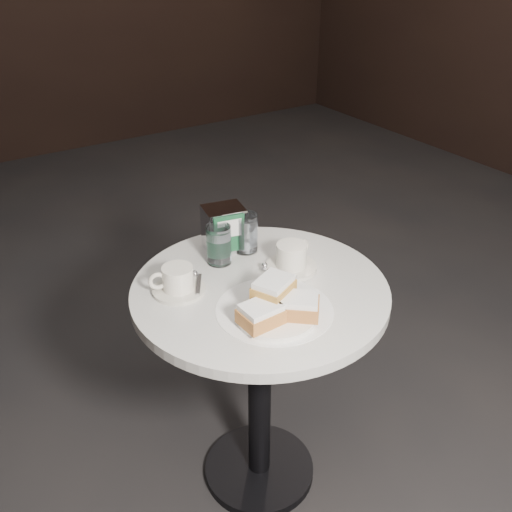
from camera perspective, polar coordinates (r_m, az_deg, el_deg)
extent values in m
plane|color=black|center=(2.05, 0.33, -20.72)|extent=(7.00, 7.00, 0.00)
cylinder|color=black|center=(2.04, 0.33, -20.46)|extent=(0.36, 0.36, 0.03)
cylinder|color=black|center=(1.78, 0.36, -13.31)|extent=(0.07, 0.07, 0.70)
cylinder|color=white|center=(1.55, 0.40, -3.50)|extent=(0.70, 0.70, 0.03)
cylinder|color=white|center=(1.46, 1.84, -5.37)|extent=(0.36, 0.36, 0.00)
cylinder|color=white|center=(1.42, 2.00, -6.02)|extent=(0.24, 0.24, 0.01)
cube|color=#C27D3B|center=(1.38, 0.48, -6.06)|extent=(0.10, 0.08, 0.04)
cube|color=white|center=(1.36, 0.49, -5.19)|extent=(0.10, 0.08, 0.01)
cube|color=#BB7539|center=(1.41, 4.29, -5.21)|extent=(0.13, 0.12, 0.04)
cube|color=white|center=(1.39, 4.33, -4.35)|extent=(0.12, 0.11, 0.01)
cube|color=#C38D3C|center=(1.41, 1.76, -3.46)|extent=(0.12, 0.11, 0.04)
cube|color=white|center=(1.40, 1.77, -2.58)|extent=(0.11, 0.10, 0.01)
cylinder|color=beige|center=(1.54, -7.72, -3.35)|extent=(0.18, 0.18, 0.01)
cylinder|color=white|center=(1.52, -7.81, -2.19)|extent=(0.10, 0.10, 0.06)
cylinder|color=#8B674B|center=(1.50, -7.88, -1.35)|extent=(0.09, 0.09, 0.00)
torus|color=white|center=(1.51, -9.80, -2.49)|extent=(0.05, 0.03, 0.05)
cube|color=silver|center=(1.54, -5.76, -2.79)|extent=(0.06, 0.09, 0.00)
sphere|color=#ADADB2|center=(1.58, -6.13, -1.77)|extent=(0.02, 0.02, 0.02)
cylinder|color=silver|center=(1.62, 3.52, -1.08)|extent=(0.19, 0.19, 0.01)
cylinder|color=white|center=(1.60, 3.56, 0.09)|extent=(0.11, 0.11, 0.07)
cylinder|color=#947151|center=(1.59, 3.59, 0.94)|extent=(0.10, 0.10, 0.00)
torus|color=silver|center=(1.64, 4.69, 0.84)|extent=(0.05, 0.03, 0.05)
cube|color=silver|center=(1.58, 2.32, -1.66)|extent=(0.07, 0.09, 0.00)
sphere|color=silver|center=(1.61, 0.86, -0.96)|extent=(0.02, 0.02, 0.02)
cylinder|color=white|center=(1.63, -3.74, 1.15)|extent=(0.08, 0.08, 0.12)
cylinder|color=silver|center=(1.63, -3.74, 1.02)|extent=(0.07, 0.07, 0.10)
cylinder|color=white|center=(1.69, -1.06, 2.36)|extent=(0.08, 0.08, 0.12)
cylinder|color=white|center=(1.69, -1.06, 2.23)|extent=(0.07, 0.07, 0.10)
cube|color=silver|center=(1.70, -3.22, 2.78)|extent=(0.13, 0.11, 0.14)
cube|color=#17532F|center=(1.65, -2.66, 2.19)|extent=(0.09, 0.02, 0.12)
cube|color=white|center=(1.64, -2.64, 2.75)|extent=(0.07, 0.02, 0.05)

